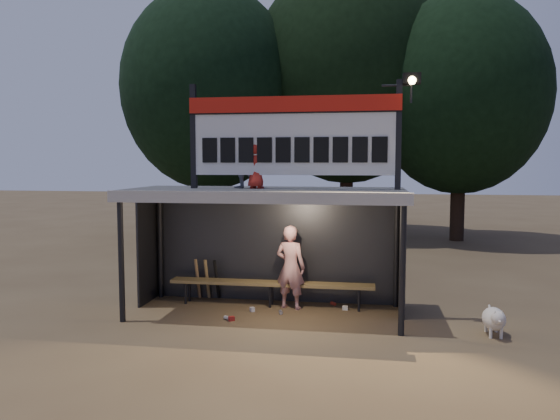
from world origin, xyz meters
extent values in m
plane|color=brown|center=(0.00, 0.00, 0.00)|extent=(80.00, 80.00, 0.00)
imported|color=silver|center=(0.40, 0.45, 0.81)|extent=(0.67, 0.54, 1.61)
imported|color=gray|center=(-0.48, 0.19, 2.86)|extent=(0.66, 0.64, 1.08)
imported|color=#B1251B|center=(-0.18, 0.04, 2.73)|extent=(0.47, 0.37, 0.83)
cube|color=#3C3D3F|center=(0.00, 0.00, 2.26)|extent=(5.00, 2.00, 0.12)
cube|color=#BCB6AE|center=(0.00, -1.02, 2.22)|extent=(5.10, 0.06, 0.20)
cylinder|color=black|center=(-2.40, -0.90, 1.10)|extent=(0.10, 0.10, 2.20)
cylinder|color=black|center=(2.40, -0.90, 1.10)|extent=(0.10, 0.10, 2.20)
cylinder|color=black|center=(-2.40, 0.90, 1.10)|extent=(0.10, 0.10, 2.20)
cylinder|color=black|center=(2.40, 0.90, 1.10)|extent=(0.10, 0.10, 2.20)
cube|color=black|center=(0.00, 1.00, 1.10)|extent=(5.00, 0.04, 2.20)
cube|color=black|center=(-2.50, 0.50, 1.10)|extent=(0.04, 1.00, 2.20)
cube|color=black|center=(2.50, 0.50, 1.10)|extent=(0.04, 1.00, 2.20)
cylinder|color=black|center=(0.00, 1.00, 2.15)|extent=(5.00, 0.06, 0.06)
cube|color=black|center=(-1.35, 0.00, 3.27)|extent=(0.10, 0.10, 1.90)
cube|color=black|center=(2.35, 0.00, 3.27)|extent=(0.10, 0.10, 1.90)
cube|color=silver|center=(0.50, 0.00, 3.27)|extent=(3.80, 0.08, 1.40)
cube|color=red|center=(0.50, -0.05, 3.83)|extent=(3.80, 0.04, 0.28)
cube|color=black|center=(0.50, -0.06, 3.68)|extent=(3.80, 0.02, 0.03)
cube|color=black|center=(-1.03, -0.05, 3.02)|extent=(0.27, 0.03, 0.45)
cube|color=black|center=(-0.69, -0.05, 3.02)|extent=(0.27, 0.03, 0.45)
cube|color=black|center=(-0.35, -0.05, 3.02)|extent=(0.27, 0.03, 0.45)
cube|color=black|center=(-0.01, -0.05, 3.02)|extent=(0.27, 0.03, 0.45)
cube|color=black|center=(0.33, -0.05, 3.02)|extent=(0.27, 0.03, 0.45)
cube|color=black|center=(0.67, -0.05, 3.02)|extent=(0.27, 0.03, 0.45)
cube|color=black|center=(1.01, -0.05, 3.02)|extent=(0.27, 0.03, 0.45)
cube|color=black|center=(1.35, -0.05, 3.02)|extent=(0.27, 0.03, 0.45)
cube|color=black|center=(1.69, -0.05, 3.02)|extent=(0.27, 0.03, 0.45)
cube|color=black|center=(2.03, -0.05, 3.02)|extent=(0.27, 0.03, 0.45)
cylinder|color=black|center=(2.30, 0.00, 4.12)|extent=(0.50, 0.04, 0.04)
cylinder|color=black|center=(2.55, 0.00, 3.97)|extent=(0.04, 0.04, 0.30)
cube|color=black|center=(2.55, -0.05, 4.22)|extent=(0.30, 0.22, 0.18)
sphere|color=#FFD88C|center=(2.55, -0.14, 4.18)|extent=(0.14, 0.14, 0.14)
cube|color=olive|center=(0.00, 0.55, 0.45)|extent=(4.00, 0.35, 0.06)
cylinder|color=black|center=(-1.70, 0.43, 0.23)|extent=(0.05, 0.05, 0.45)
cylinder|color=black|center=(-1.70, 0.67, 0.23)|extent=(0.05, 0.05, 0.45)
cylinder|color=black|center=(0.00, 0.43, 0.23)|extent=(0.05, 0.05, 0.45)
cylinder|color=black|center=(0.00, 0.67, 0.23)|extent=(0.05, 0.05, 0.45)
cylinder|color=black|center=(1.70, 0.43, 0.23)|extent=(0.05, 0.05, 0.45)
cylinder|color=black|center=(1.70, 0.67, 0.23)|extent=(0.05, 0.05, 0.45)
cylinder|color=black|center=(-4.00, 10.00, 1.87)|extent=(0.50, 0.50, 3.74)
ellipsoid|color=black|center=(-4.00, 10.00, 5.53)|extent=(6.46, 6.46, 7.48)
cylinder|color=#301D15|center=(1.00, 11.50, 2.09)|extent=(0.50, 0.50, 4.18)
ellipsoid|color=black|center=(1.00, 11.50, 6.18)|extent=(7.22, 7.22, 8.36)
cylinder|color=black|center=(5.00, 10.50, 1.76)|extent=(0.50, 0.50, 3.52)
ellipsoid|color=black|center=(5.00, 10.50, 5.20)|extent=(6.08, 6.08, 7.04)
ellipsoid|color=#EFE2CF|center=(3.88, -0.64, 0.27)|extent=(0.36, 0.58, 0.36)
sphere|color=white|center=(3.88, -0.92, 0.36)|extent=(0.22, 0.22, 0.22)
cone|color=beige|center=(3.88, -1.02, 0.34)|extent=(0.10, 0.10, 0.10)
cone|color=beige|center=(3.83, -0.94, 0.46)|extent=(0.06, 0.06, 0.07)
cone|color=beige|center=(3.93, -0.94, 0.46)|extent=(0.06, 0.06, 0.07)
cylinder|color=silver|center=(3.80, -0.82, 0.09)|extent=(0.05, 0.05, 0.18)
cylinder|color=beige|center=(3.96, -0.82, 0.09)|extent=(0.05, 0.05, 0.18)
cylinder|color=beige|center=(3.80, -0.46, 0.09)|extent=(0.05, 0.05, 0.18)
cylinder|color=#F0E4CF|center=(3.96, -0.46, 0.09)|extent=(0.05, 0.05, 0.18)
cylinder|color=beige|center=(3.88, -0.34, 0.34)|extent=(0.04, 0.16, 0.14)
cylinder|color=#956F45|center=(-1.57, 0.82, 0.43)|extent=(0.08, 0.27, 0.84)
cylinder|color=#997947|center=(-1.37, 0.82, 0.43)|extent=(0.07, 0.30, 0.83)
cylinder|color=black|center=(-1.17, 0.82, 0.43)|extent=(0.08, 0.33, 0.83)
cube|color=maroon|center=(-0.52, -0.55, 0.04)|extent=(0.12, 0.12, 0.08)
cylinder|color=#B4B4B9|center=(0.27, 0.02, 0.04)|extent=(0.09, 0.13, 0.07)
cube|color=silver|center=(1.44, 0.49, 0.04)|extent=(0.10, 0.07, 0.08)
cylinder|color=#B52E1F|center=(1.19, 0.80, 0.04)|extent=(0.13, 0.13, 0.07)
cube|color=silver|center=(-0.28, 0.10, 0.04)|extent=(0.11, 0.12, 0.08)
cylinder|color=beige|center=(-0.61, -0.49, 0.04)|extent=(0.14, 0.12, 0.07)
camera|label=1|loc=(1.85, -9.73, 2.79)|focal=35.00mm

